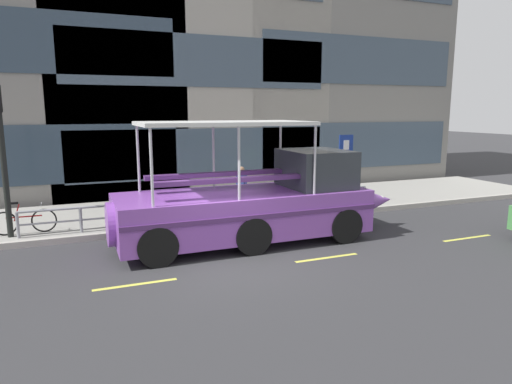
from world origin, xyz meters
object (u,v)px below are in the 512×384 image
leaned_bicycle (24,221)px  pedestrian_near_bow (284,180)px  traffic_light_pole (1,143)px  duck_tour_boat (260,203)px  parking_sign (345,157)px  pedestrian_mid_left (242,184)px

leaned_bicycle → pedestrian_near_bow: size_ratio=1.12×
traffic_light_pole → duck_tour_boat: traffic_light_pole is taller
traffic_light_pole → pedestrian_near_bow: traffic_light_pole is taller
traffic_light_pole → leaned_bicycle: size_ratio=2.53×
parking_sign → pedestrian_near_bow: bearing=159.9°
traffic_light_pole → leaned_bicycle: bearing=36.1°
traffic_light_pole → pedestrian_mid_left: traffic_light_pole is taller
traffic_light_pole → pedestrian_near_bow: bearing=7.5°
parking_sign → duck_tour_boat: duck_tour_boat is taller
traffic_light_pole → duck_tour_boat: 7.32m
pedestrian_near_bow → parking_sign: bearing=-20.1°
traffic_light_pole → duck_tour_boat: (6.69, -2.41, -1.74)m
traffic_light_pole → leaned_bicycle: 2.33m
leaned_bicycle → duck_tour_boat: bearing=-22.9°
parking_sign → leaned_bicycle: bearing=-179.2°
duck_tour_boat → pedestrian_near_bow: size_ratio=5.67×
duck_tour_boat → pedestrian_mid_left: (0.59, 3.13, 0.04)m
parking_sign → pedestrian_mid_left: (-4.09, 0.30, -0.83)m
duck_tour_boat → pedestrian_mid_left: bearing=79.3°
pedestrian_near_bow → pedestrian_mid_left: bearing=-165.7°
traffic_light_pole → parking_sign: (11.37, 0.41, -0.86)m
traffic_light_pole → parking_sign: 11.41m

